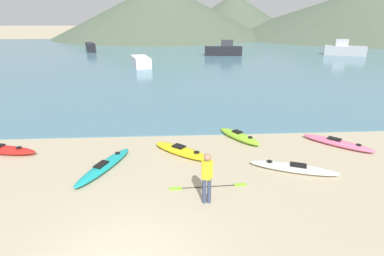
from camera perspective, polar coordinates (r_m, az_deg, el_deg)
name	(u,v)px	position (r m, az deg, el deg)	size (l,w,h in m)	color
bay_water	(165,54)	(49.49, -5.12, 13.87)	(160.00, 70.00, 0.06)	teal
far_hill_left	(161,10)	(90.92, -5.84, 21.40)	(59.90, 59.90, 14.44)	#4C5B47
far_hill_midleft	(234,14)	(104.43, 7.95, 20.66)	(40.92, 40.92, 12.49)	#4C5B47
far_hill_midright	(354,14)	(104.01, 28.51, 18.48)	(77.44, 77.44, 12.34)	#4C5B47
kayak_on_sand_0	(239,136)	(14.89, 8.97, -1.55)	(1.94, 2.52, 0.41)	#8CCC2D
kayak_on_sand_1	(338,143)	(15.62, 25.98, -2.55)	(2.77, 2.64, 0.33)	#E5668C
kayak_on_sand_2	(104,166)	(12.44, -16.39, -6.98)	(1.92, 3.41, 0.34)	teal
kayak_on_sand_3	(293,168)	(12.49, 18.76, -7.20)	(3.37, 1.83, 0.32)	white
kayak_on_sand_4	(1,150)	(15.77, -32.63, -3.47)	(3.45, 1.43, 0.38)	red
kayak_on_sand_5	(182,151)	(13.20, -2.01, -4.36)	(2.73, 2.46, 0.37)	yellow
person_near_foreground	(207,175)	(9.56, 2.87, -8.98)	(0.36, 0.25, 1.76)	#384260
moored_boat_0	(224,50)	(47.33, 6.05, 14.55)	(5.69, 1.83, 2.30)	black
moored_boat_1	(345,50)	(52.86, 27.06, 13.14)	(6.11, 4.30, 2.33)	#B2B2B7
moored_boat_2	(141,62)	(37.03, -9.74, 12.37)	(2.92, 4.96, 1.15)	white
moored_boat_3	(91,47)	(55.40, -18.77, 14.37)	(2.64, 4.47, 1.40)	black
loose_paddle	(208,187)	(10.88, 3.11, -11.09)	(2.79, 0.33, 0.03)	black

